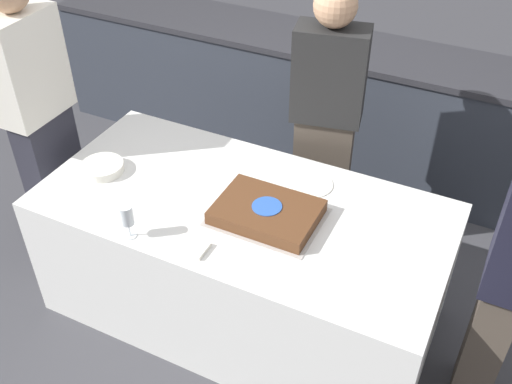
{
  "coord_description": "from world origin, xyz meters",
  "views": [
    {
      "loc": [
        1.04,
        -1.95,
        2.58
      ],
      "look_at": [
        0.07,
        0.0,
        0.85
      ],
      "focal_mm": 42.0,
      "sensor_mm": 36.0,
      "label": 1
    }
  ],
  "objects_px": {
    "person_seated_left": "(41,121)",
    "person_seated_right": "(512,270)",
    "wine_glass": "(127,216)",
    "person_cutting_cake": "(325,124)",
    "plate_stack": "(103,167)",
    "cake": "(267,212)"
  },
  "relations": [
    {
      "from": "person_seated_left",
      "to": "plate_stack",
      "type": "bearing_deg",
      "value": -99.88
    },
    {
      "from": "plate_stack",
      "to": "person_seated_right",
      "type": "distance_m",
      "value": 1.98
    },
    {
      "from": "cake",
      "to": "person_seated_left",
      "type": "relative_size",
      "value": 0.3
    },
    {
      "from": "wine_glass",
      "to": "person_cutting_cake",
      "type": "xyz_separation_m",
      "value": [
        0.5,
        1.13,
        -0.02
      ]
    },
    {
      "from": "person_cutting_cake",
      "to": "person_seated_left",
      "type": "bearing_deg",
      "value": 15.56
    },
    {
      "from": "wine_glass",
      "to": "person_seated_left",
      "type": "relative_size",
      "value": 0.1
    },
    {
      "from": "plate_stack",
      "to": "person_seated_right",
      "type": "relative_size",
      "value": 0.13
    },
    {
      "from": "plate_stack",
      "to": "wine_glass",
      "type": "distance_m",
      "value": 0.55
    },
    {
      "from": "person_seated_left",
      "to": "person_cutting_cake",
      "type": "bearing_deg",
      "value": -62.57
    },
    {
      "from": "wine_glass",
      "to": "person_seated_right",
      "type": "xyz_separation_m",
      "value": [
        1.56,
        0.42,
        -0.02
      ]
    },
    {
      "from": "person_cutting_cake",
      "to": "person_seated_left",
      "type": "distance_m",
      "value": 1.53
    },
    {
      "from": "plate_stack",
      "to": "person_seated_right",
      "type": "bearing_deg",
      "value": 2.26
    },
    {
      "from": "person_seated_left",
      "to": "person_seated_right",
      "type": "height_order",
      "value": "person_seated_left"
    },
    {
      "from": "person_cutting_cake",
      "to": "person_seated_left",
      "type": "height_order",
      "value": "person_seated_left"
    },
    {
      "from": "plate_stack",
      "to": "person_seated_left",
      "type": "bearing_deg",
      "value": 170.12
    },
    {
      "from": "person_seated_left",
      "to": "person_seated_right",
      "type": "relative_size",
      "value": 1.04
    },
    {
      "from": "cake",
      "to": "plate_stack",
      "type": "bearing_deg",
      "value": -177.43
    },
    {
      "from": "person_seated_right",
      "to": "cake",
      "type": "bearing_deg",
      "value": -88.0
    },
    {
      "from": "plate_stack",
      "to": "person_seated_left",
      "type": "distance_m",
      "value": 0.47
    },
    {
      "from": "person_cutting_cake",
      "to": "wine_glass",
      "type": "bearing_deg",
      "value": 54.38
    },
    {
      "from": "person_seated_right",
      "to": "plate_stack",
      "type": "bearing_deg",
      "value": -87.74
    },
    {
      "from": "person_seated_left",
      "to": "person_seated_right",
      "type": "xyz_separation_m",
      "value": [
        2.42,
        0.0,
        -0.03
      ]
    }
  ]
}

